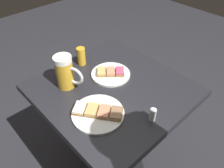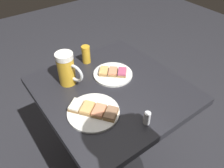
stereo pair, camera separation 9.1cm
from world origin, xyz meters
The scene contains 6 objects.
cafe_table centered at (0.00, 0.00, 0.56)m, with size 0.66×0.64×0.76m.
plate_near centered at (-0.07, 0.06, 0.77)m, with size 0.19×0.19×0.03m.
plate_far centered at (0.08, -0.16, 0.77)m, with size 0.22×0.22×0.03m.
beer_mug centered at (-0.15, -0.15, 0.84)m, with size 0.13×0.08×0.16m.
beer_glass_small centered at (-0.25, 0.01, 0.81)m, with size 0.04×0.04×0.10m, color gold.
salt_shaker centered at (0.25, -0.02, 0.79)m, with size 0.03×0.03×0.06m, color silver.
Camera 2 is at (0.63, -0.46, 1.44)m, focal length 35.55 mm.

